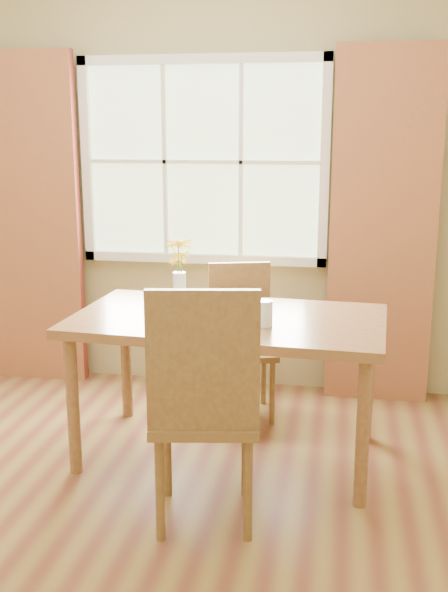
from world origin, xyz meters
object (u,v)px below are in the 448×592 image
chair_near (204,400)px  croissant_sandwich (213,308)px  water_glass (264,314)px  flower_vase (179,265)px  chair_far (241,332)px  dining_table (228,331)px

chair_near → croissant_sandwich: size_ratio=6.03×
water_glass → flower_vase: (-0.51, 0.36, 0.16)m
chair_near → croissant_sandwich: bearing=87.3°
chair_near → flower_vase: flower_vase is taller
chair_far → croissant_sandwich: size_ratio=5.02×
flower_vase → croissant_sandwich: bearing=-54.0°
chair_near → flower_vase: 1.06m
chair_near → water_glass: 0.64m
dining_table → chair_far: (-0.02, 0.62, -0.19)m
dining_table → chair_near: (0.02, -0.71, -0.09)m
chair_near → croissant_sandwich: (-0.07, 0.58, 0.24)m
water_glass → chair_far: bearing=106.1°
dining_table → water_glass: (0.20, -0.15, 0.14)m
dining_table → water_glass: 0.28m
chair_far → croissant_sandwich: (-0.03, -0.76, 0.35)m
dining_table → croissant_sandwich: 0.21m
flower_vase → chair_near: bearing=-70.9°
dining_table → chair_far: 0.65m
chair_far → flower_vase: bearing=-140.5°
dining_table → chair_far: size_ratio=1.79×
dining_table → water_glass: bearing=-32.6°
dining_table → croissant_sandwich: bearing=-108.8°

